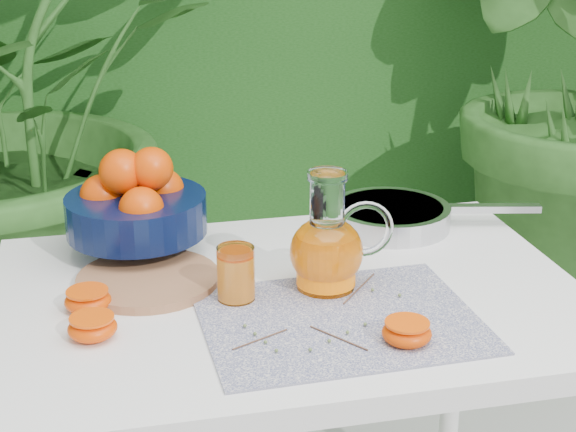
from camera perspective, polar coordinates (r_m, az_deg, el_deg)
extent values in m
imported|color=#27511B|center=(2.86, 17.33, 8.76)|extent=(2.25, 2.25, 1.71)
cube|color=white|center=(1.52, 0.17, -5.56)|extent=(1.00, 0.70, 0.04)
cylinder|color=white|center=(1.94, -15.34, -12.78)|extent=(0.04, 0.04, 0.71)
cylinder|color=white|center=(2.08, 10.60, -9.94)|extent=(0.04, 0.04, 0.71)
cube|color=#0D174D|center=(1.41, 3.36, -6.72)|extent=(0.44, 0.35, 0.00)
cylinder|color=#966943|center=(1.55, -9.03, -4.07)|extent=(0.26, 0.26, 0.02)
cylinder|color=black|center=(1.68, -9.65, -1.70)|extent=(0.10, 0.10, 0.04)
cylinder|color=black|center=(1.66, -9.77, 0.13)|extent=(0.29, 0.29, 0.07)
sphere|color=red|center=(1.67, -11.95, 1.26)|extent=(0.09, 0.09, 0.08)
sphere|color=red|center=(1.69, -8.10, 1.70)|extent=(0.09, 0.09, 0.08)
sphere|color=red|center=(1.59, -9.46, 0.43)|extent=(0.09, 0.09, 0.08)
sphere|color=red|center=(1.71, -10.22, 1.86)|extent=(0.09, 0.09, 0.08)
sphere|color=red|center=(1.63, -10.70, 2.84)|extent=(0.09, 0.09, 0.08)
sphere|color=red|center=(1.62, -8.81, 3.05)|extent=(0.09, 0.09, 0.08)
cylinder|color=white|center=(1.52, 2.46, -4.43)|extent=(0.11, 0.11, 0.01)
ellipsoid|color=white|center=(1.49, 2.50, -2.32)|extent=(0.14, 0.14, 0.12)
cylinder|color=white|center=(1.46, 2.55, 1.01)|extent=(0.06, 0.06, 0.08)
cylinder|color=white|center=(1.45, 2.58, 2.63)|extent=(0.07, 0.07, 0.01)
torus|color=white|center=(1.49, 4.99, -0.84)|extent=(0.10, 0.02, 0.10)
cylinder|color=orange|center=(1.50, 2.49, -2.78)|extent=(0.11, 0.11, 0.09)
cylinder|color=white|center=(1.46, -3.39, -3.71)|extent=(0.08, 0.08, 0.09)
cylinder|color=orange|center=(1.46, -3.38, -3.98)|extent=(0.07, 0.07, 0.07)
cylinder|color=#DC4506|center=(1.45, -3.41, -2.58)|extent=(0.07, 0.07, 0.00)
cylinder|color=#B3B4B8|center=(1.79, 6.60, -0.01)|extent=(0.29, 0.29, 0.04)
cylinder|color=silver|center=(1.79, 6.63, 0.54)|extent=(0.25, 0.25, 0.01)
cube|color=#B3B4B8|center=(1.83, 13.26, 0.49)|extent=(0.18, 0.06, 0.01)
ellipsoid|color=red|center=(1.39, -12.53, -7.07)|extent=(0.09, 0.09, 0.04)
cylinder|color=#DC4506|center=(1.38, -12.58, -6.45)|extent=(0.08, 0.08, 0.00)
ellipsoid|color=red|center=(1.48, -12.81, -5.37)|extent=(0.09, 0.09, 0.04)
cylinder|color=#DC4506|center=(1.47, -12.87, -4.77)|extent=(0.08, 0.08, 0.00)
ellipsoid|color=red|center=(1.35, 7.68, -7.52)|extent=(0.09, 0.09, 0.04)
cylinder|color=#DC4506|center=(1.35, 7.72, -6.87)|extent=(0.08, 0.08, 0.00)
cylinder|color=#523525|center=(1.35, 3.28, -7.87)|extent=(0.07, 0.09, 0.00)
sphere|color=#586C38|center=(1.32, 1.44, -8.63)|extent=(0.01, 0.01, 0.01)
sphere|color=#586C38|center=(1.34, 2.68, -8.06)|extent=(0.01, 0.01, 0.01)
sphere|color=#586C38|center=(1.37, 3.87, -7.51)|extent=(0.01, 0.01, 0.01)
sphere|color=#586C38|center=(1.39, 5.01, -6.97)|extent=(0.01, 0.01, 0.01)
cylinder|color=#523525|center=(1.51, 4.63, -4.69)|extent=(0.09, 0.10, 0.00)
sphere|color=#586C38|center=(1.54, 2.10, -4.11)|extent=(0.01, 0.01, 0.01)
sphere|color=#586C38|center=(1.52, 3.78, -4.43)|extent=(0.01, 0.01, 0.01)
sphere|color=#586C38|center=(1.50, 5.49, -4.76)|extent=(0.01, 0.01, 0.01)
sphere|color=#586C38|center=(1.49, 7.24, -5.10)|extent=(0.01, 0.01, 0.01)
cylinder|color=#523525|center=(1.35, -1.81, -7.97)|extent=(0.09, 0.05, 0.00)
sphere|color=#586C38|center=(1.31, -0.76, -8.69)|extent=(0.01, 0.01, 0.01)
sphere|color=#586C38|center=(1.34, -1.46, -8.14)|extent=(0.01, 0.01, 0.01)
sphere|color=#586C38|center=(1.36, -2.15, -7.61)|extent=(0.01, 0.01, 0.01)
sphere|color=#586C38|center=(1.38, -2.80, -7.09)|extent=(0.01, 0.01, 0.01)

